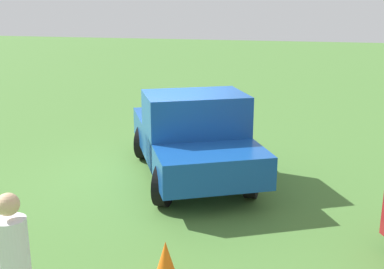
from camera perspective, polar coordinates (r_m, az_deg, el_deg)
name	(u,v)px	position (r m, az deg, el deg)	size (l,w,h in m)	color
ground_plane	(161,175)	(10.20, -3.74, -4.84)	(80.00, 80.00, 0.00)	#477533
pickup_truck	(193,134)	(9.76, 0.15, 0.07)	(4.82, 3.80, 1.82)	black
person_bystander	(14,263)	(5.26, -20.63, -14.35)	(0.43, 0.43, 1.76)	black
traffic_cone	(166,261)	(6.43, -3.20, -14.93)	(0.32, 0.32, 0.55)	orange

